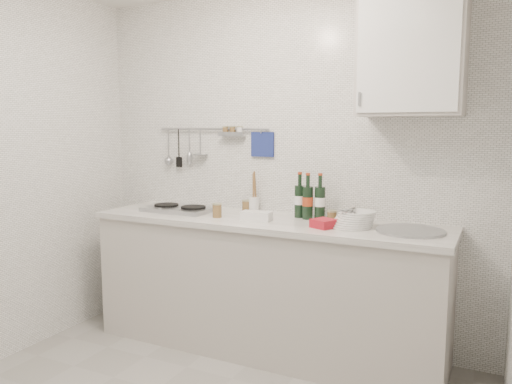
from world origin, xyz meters
TOP-DOWN VIEW (x-y plane):
  - back_wall at (0.00, 1.40)m, footprint 3.00×0.02m
  - counter at (0.01, 1.10)m, footprint 2.44×0.64m
  - wall_rail at (-0.60, 1.37)m, footprint 0.98×0.09m
  - wall_cabinet at (0.90, 1.22)m, footprint 0.60×0.38m
  - plate_stack_hob at (-0.67, 1.18)m, footprint 0.24×0.24m
  - plate_stack_sink at (0.61, 1.09)m, footprint 0.28×0.27m
  - wine_bottles at (0.26, 1.24)m, footprint 0.22×0.11m
  - butter_dish at (-0.03, 1.02)m, footprint 0.21×0.12m
  - strawberry_punnet at (0.45, 0.99)m, footprint 0.17×0.17m
  - utensil_crock at (-0.20, 1.32)m, footprint 0.07×0.07m
  - jar_a at (-0.26, 1.31)m, footprint 0.06×0.06m
  - jar_b at (0.56, 1.28)m, footprint 0.07×0.07m
  - jar_c at (0.43, 1.21)m, footprint 0.06×0.06m
  - jar_d at (-0.32, 1.00)m, footprint 0.07×0.07m

SIDE VIEW (x-z plane):
  - counter at x=0.01m, z-range -0.05..0.92m
  - plate_stack_hob at x=-0.67m, z-range 0.92..0.94m
  - strawberry_punnet at x=0.45m, z-range 0.92..0.97m
  - butter_dish at x=-0.03m, z-range 0.92..0.98m
  - jar_c at x=0.43m, z-range 0.92..0.99m
  - jar_a at x=-0.26m, z-range 0.92..1.00m
  - jar_b at x=0.56m, z-range 0.92..1.01m
  - plate_stack_sink at x=0.61m, z-range 0.91..1.02m
  - jar_d at x=-0.32m, z-range 0.92..1.02m
  - utensil_crock at x=-0.20m, z-range 0.84..1.14m
  - wine_bottles at x=0.26m, z-range 0.92..1.23m
  - back_wall at x=0.00m, z-range 0.00..2.50m
  - wall_rail at x=-0.60m, z-range 1.26..1.60m
  - wall_cabinet at x=0.90m, z-range 1.60..2.30m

